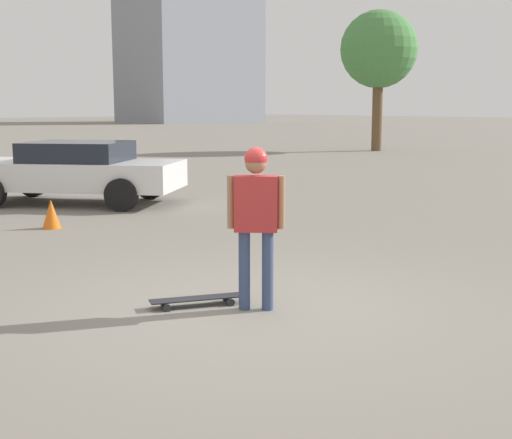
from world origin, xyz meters
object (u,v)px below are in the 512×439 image
Objects in this scene: skateboard at (197,299)px; car_parked_near at (74,170)px; traffic_cone at (51,214)px; person at (256,209)px.

skateboard is 0.21× the size of car_parked_near.
traffic_cone is at bearing -76.96° from skateboard.
car_parked_near is (2.57, 8.32, -0.33)m from person.
car_parked_near is 9.56× the size of traffic_cone.
traffic_cone is (-1.81, -2.49, -0.45)m from car_parked_near.
car_parked_near is at bearing -85.62° from skateboard.
skateboard is 1.98× the size of traffic_cone.
person is 1.71× the size of skateboard.
person is at bearing -97.42° from traffic_cone.
person is 8.71m from car_parked_near.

